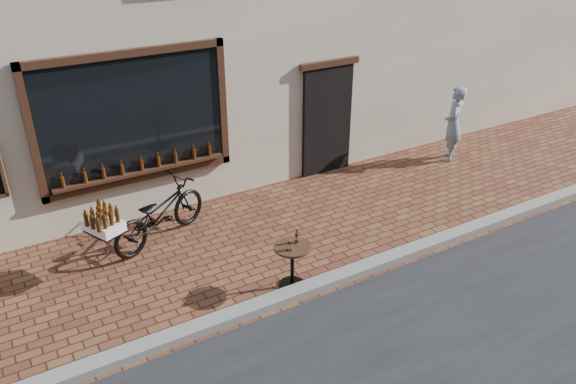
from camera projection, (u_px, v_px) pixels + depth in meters
ground at (347, 287)px, 8.16m from camera, size 90.00×90.00×0.00m
kerb at (340, 277)px, 8.29m from camera, size 90.00×0.25×0.12m
cargo_bicycle at (157, 213)px, 9.05m from camera, size 2.24×1.47×1.07m
bistro_table at (292, 258)px, 7.98m from camera, size 0.53×0.53×0.91m
pedestrian at (453, 124)px, 11.84m from camera, size 0.69×0.67×1.60m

